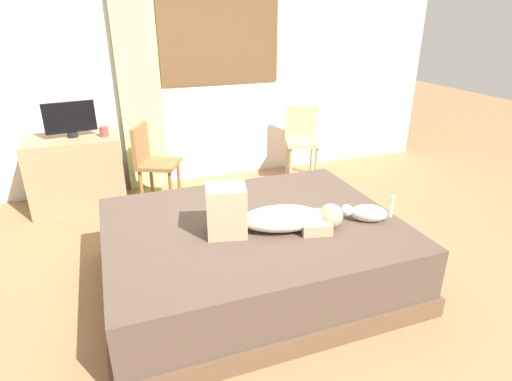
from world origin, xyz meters
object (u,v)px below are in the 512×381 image
chair_spare (301,137)px  desk (77,172)px  cup (104,131)px  bed (253,253)px  person_lying (268,215)px  tv_monitor (70,119)px  chair_by_desk (152,159)px  cat (366,213)px

chair_spare → desk: bearing=178.8°
desk → cup: bearing=-14.2°
bed → person_lying: person_lying is taller
desk → chair_spare: chair_spare is taller
bed → tv_monitor: size_ratio=4.42×
tv_monitor → chair_by_desk: bearing=-20.8°
tv_monitor → desk: bearing=180.0°
cat → tv_monitor: 2.96m
bed → cup: (-0.92, 1.82, 0.54)m
cup → tv_monitor: bearing=164.7°
cat → cup: bearing=128.8°
tv_monitor → cup: size_ratio=4.79×
chair_by_desk → bed: bearing=-72.9°
cat → desk: 2.96m
bed → cup: 2.11m
tv_monitor → cat: bearing=-47.7°
bed → chair_by_desk: size_ratio=2.46×
bed → cup: bearing=116.7°
chair_by_desk → chair_spare: size_ratio=1.00×
cat → person_lying: bearing=170.8°
bed → desk: size_ratio=2.35×
chair_spare → person_lying: bearing=-121.5°
bed → cat: cat is taller
cat → cup: size_ratio=3.21×
chair_by_desk → chair_spare: bearing=7.0°
chair_by_desk → cup: bearing=155.5°
desk → tv_monitor: 0.55m
person_lying → tv_monitor: tv_monitor is taller
cup → bed: bearing=-63.3°
bed → chair_spare: (1.29, 1.85, 0.26)m
desk → chair_by_desk: 0.79m
chair_by_desk → chair_spare: 1.80m
desk → chair_by_desk: (0.73, -0.27, 0.14)m
person_lying → chair_by_desk: chair_by_desk is taller
person_lying → cup: person_lying is taller
chair_by_desk → desk: bearing=159.8°
desk → chair_by_desk: size_ratio=1.05×
tv_monitor → chair_spare: size_ratio=0.56×
person_lying → desk: 2.44m
bed → chair_by_desk: 1.73m
cat → desk: bearing=132.6°
person_lying → cup: size_ratio=9.40×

